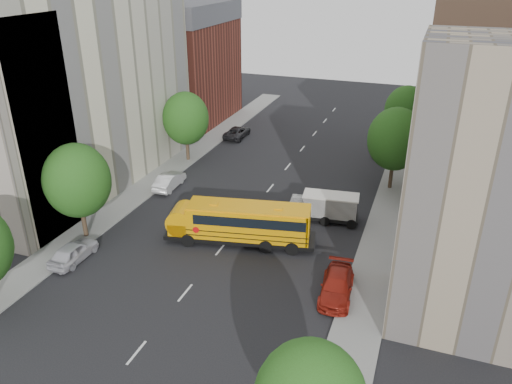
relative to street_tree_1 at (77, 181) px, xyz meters
The scene contains 20 objects.
ground 12.71m from the street_tree_1, 19.98° to the left, with size 120.00×120.00×0.00m, color black.
sidewalk_left 10.26m from the street_tree_1, 93.18° to the left, with size 3.00×80.00×0.12m, color slate.
sidewalk_right 24.72m from the street_tree_1, 21.80° to the left, with size 3.00×80.00×0.12m, color slate.
lane_markings 18.48m from the street_tree_1, 51.84° to the left, with size 0.15×64.00×0.01m, color silver.
building_left_cream 13.21m from the street_tree_1, 124.99° to the left, with size 10.00×26.00×20.00m, color beige.
building_left_redbrick 32.79m from the street_tree_1, 102.34° to the left, with size 10.00×15.00×13.00m, color maroon.
building_right_near 29.22m from the street_tree_1, ahead, with size 10.00×7.00×17.00m, color gray.
building_right_far 37.86m from the street_tree_1, 39.61° to the left, with size 10.00×22.00×18.00m, color #C6B39A.
building_right_sidewall 32.04m from the street_tree_1, 24.15° to the left, with size 10.10×0.30×18.00m, color brown.
street_tree_1 is the anchor object (origin of this frame).
street_tree_2 18.00m from the street_tree_1, 90.00° to the left, with size 4.99×4.99×7.71m.
street_tree_4 28.43m from the street_tree_1, 39.29° to the left, with size 5.25×5.25×8.10m.
street_tree_5 37.20m from the street_tree_1, 53.75° to the left, with size 4.86×4.86×7.51m.
school_bus 12.80m from the street_tree_1, 16.12° to the left, with size 12.06×4.92×3.32m.
safari_truck 20.15m from the street_tree_1, 28.08° to the left, with size 5.97×2.77×2.47m.
parked_car_0 5.49m from the street_tree_1, 66.57° to the right, with size 1.76×4.37×1.49m, color silver.
parked_car_1 11.68m from the street_tree_1, 81.15° to the left, with size 1.58×4.52×1.49m, color silver.
parked_car_2 27.62m from the street_tree_1, 85.38° to the left, with size 2.26×4.91×1.36m, color black.
parked_car_3 21.04m from the street_tree_1, ahead, with size 2.05×5.05×1.46m, color maroon.
parked_car_5 34.33m from the street_tree_1, 54.40° to the left, with size 1.65×4.72×1.56m, color #A2A39D.
Camera 1 is at (13.90, -32.22, 20.37)m, focal length 35.00 mm.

